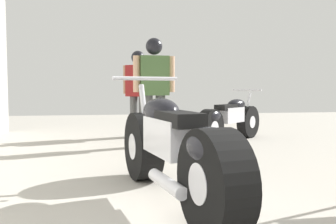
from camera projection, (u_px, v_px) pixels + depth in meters
name	position (u px, v px, depth m)	size (l,w,h in m)	color
ground_plane	(163.00, 167.00, 4.27)	(17.57, 17.57, 0.00)	#A8A399
motorcycle_maroon_cruiser	(172.00, 149.00, 2.91)	(0.77, 2.21, 1.03)	black
motorcycle_black_naked	(229.00, 120.00, 6.26)	(1.56, 1.42, 0.91)	black
mechanic_in_blue	(154.00, 82.00, 5.78)	(0.67, 0.27, 1.71)	#4C4C4C
mechanic_with_helmet	(138.00, 85.00, 6.90)	(0.58, 0.45, 1.63)	#4C4C4C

